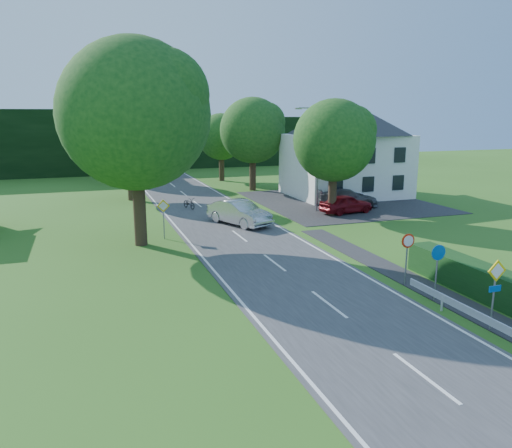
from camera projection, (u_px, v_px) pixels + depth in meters
name	position (u px, v px, depth m)	size (l,w,h in m)	color
road	(261.00, 253.00, 27.33)	(7.00, 80.00, 0.04)	#39393C
parking_pad	(341.00, 202.00, 43.16)	(14.00, 16.00, 0.04)	#242426
line_edge_left	(203.00, 258.00, 26.28)	(0.12, 80.00, 0.01)	white
line_edge_right	(315.00, 247.00, 28.37)	(0.12, 80.00, 0.01)	white
line_centre	(261.00, 252.00, 27.32)	(0.12, 80.00, 0.01)	white
tree_main	(136.00, 144.00, 27.84)	(9.40, 9.40, 11.64)	#144414
tree_left_far	(129.00, 151.00, 43.24)	(7.00, 7.00, 8.58)	#144414
tree_right_far	(253.00, 144.00, 48.88)	(7.40, 7.40, 9.09)	#144414
tree_left_back	(124.00, 146.00, 54.52)	(6.60, 6.60, 8.07)	#144414
tree_right_back	(221.00, 147.00, 56.10)	(6.20, 6.20, 7.56)	#144414
tree_right_mid	(334.00, 158.00, 36.51)	(7.00, 7.00, 8.58)	#144414
treeline_right	(205.00, 142.00, 71.56)	(30.00, 5.00, 7.00)	black
house_white	(346.00, 148.00, 45.62)	(10.60, 8.40, 8.60)	white
streetlight	(316.00, 154.00, 38.17)	(2.03, 0.18, 8.00)	gray
sign_priority_right	(495.00, 282.00, 17.24)	(0.78, 0.09, 2.59)	gray
sign_roundabout	(438.00, 261.00, 20.03)	(0.64, 0.08, 2.37)	gray
sign_speed_limit	(408.00, 247.00, 21.85)	(0.64, 0.11, 2.37)	gray
sign_priority_left	(163.00, 211.00, 30.11)	(0.78, 0.09, 2.44)	gray
moving_car	(239.00, 213.00, 34.05)	(1.77, 5.08, 1.67)	#AFAEB3
motorcycle	(189.00, 203.00, 39.92)	(0.59, 1.69, 0.89)	black
parked_car_red	(346.00, 204.00, 38.05)	(1.69, 4.20, 1.43)	maroon
parked_car_silver_a	(339.00, 194.00, 42.99)	(1.48, 4.24, 1.40)	#AAA9AE
parked_car_grey	(348.00, 198.00, 40.75)	(1.99, 4.88, 1.42)	#535258
parked_car_silver_b	(354.00, 191.00, 44.51)	(2.36, 5.11, 1.42)	#AAA9B0
parasol	(320.00, 191.00, 43.54)	(1.87, 1.90, 1.71)	red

